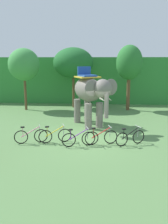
{
  "coord_description": "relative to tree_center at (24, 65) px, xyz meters",
  "views": [
    {
      "loc": [
        0.73,
        -12.53,
        4.23
      ],
      "look_at": [
        -0.28,
        1.0,
        1.3
      ],
      "focal_mm": 39.17,
      "sensor_mm": 36.0,
      "label": 1
    }
  ],
  "objects": [
    {
      "name": "tree_left",
      "position": [
        8.68,
        0.56,
        0.13
      ],
      "size": [
        2.16,
        2.16,
        5.4
      ],
      "color": "brown",
      "rests_on": "ground"
    },
    {
      "name": "bike_red",
      "position": [
        6.48,
        -8.28,
        -3.41
      ],
      "size": [
        1.66,
        0.63,
        0.92
      ],
      "color": "black",
      "rests_on": "ground"
    },
    {
      "name": "tree_center_left",
      "position": [
        3.94,
        1.36,
        0.13
      ],
      "size": [
        3.47,
        3.47,
        5.25
      ],
      "color": "brown",
      "rests_on": "ground"
    },
    {
      "name": "tree_center",
      "position": [
        0.0,
        0.0,
        0.0
      ],
      "size": [
        2.57,
        2.57,
        5.14
      ],
      "color": "brown",
      "rests_on": "ground"
    },
    {
      "name": "bike_pink",
      "position": [
        2.87,
        -8.36,
        -3.41
      ],
      "size": [
        1.65,
        0.67,
        0.92
      ],
      "color": "black",
      "rests_on": "ground"
    },
    {
      "name": "elephant",
      "position": [
        5.74,
        -4.84,
        -1.59
      ],
      "size": [
        3.13,
        4.1,
        3.78
      ],
      "color": "slate",
      "rests_on": "ground"
    },
    {
      "name": "foliage_hedge",
      "position": [
        5.76,
        6.15,
        -1.58
      ],
      "size": [
        36.0,
        6.0,
        4.43
      ],
      "primitive_type": "cube",
      "color": "#338438",
      "rests_on": "ground"
    },
    {
      "name": "ground_plane",
      "position": [
        5.76,
        -7.59,
        -3.8
      ],
      "size": [
        80.0,
        80.0,
        0.0
      ],
      "primitive_type": "plane",
      "color": "#567F47"
    },
    {
      "name": "bike_yellow",
      "position": [
        4.09,
        -8.2,
        -3.41
      ],
      "size": [
        1.64,
        0.68,
        0.92
      ],
      "color": "black",
      "rests_on": "ground"
    },
    {
      "name": "bike_black",
      "position": [
        7.94,
        -8.25,
        -3.41
      ],
      "size": [
        1.53,
        0.88,
        0.92
      ],
      "color": "black",
      "rests_on": "ground"
    },
    {
      "name": "bike_purple",
      "position": [
        5.36,
        -8.63,
        -3.41
      ],
      "size": [
        1.64,
        0.68,
        0.92
      ],
      "color": "black",
      "rests_on": "ground"
    }
  ]
}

